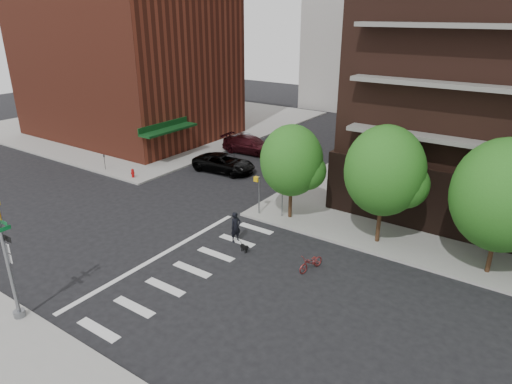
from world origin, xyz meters
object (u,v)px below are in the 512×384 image
(traffic_signal, at_px, (9,267))
(dog_walker, at_px, (236,227))
(parked_car_black, at_px, (224,163))
(fire_hydrant, at_px, (133,173))
(parked_car_silver, at_px, (245,141))
(parked_car_maroon, at_px, (251,145))
(scooter, at_px, (311,263))

(traffic_signal, xyz_separation_m, dog_walker, (3.44, 11.42, -1.76))
(traffic_signal, xyz_separation_m, parked_car_black, (-5.03, 20.98, -1.94))
(fire_hydrant, relative_size, parked_car_black, 0.13)
(fire_hydrant, height_order, parked_car_silver, parked_car_silver)
(parked_car_maroon, relative_size, dog_walker, 3.06)
(fire_hydrant, height_order, dog_walker, dog_walker)
(parked_car_black, bearing_deg, parked_car_silver, 16.71)
(parked_car_silver, xyz_separation_m, dog_walker, (11.18, -16.41, 0.24))
(fire_hydrant, relative_size, dog_walker, 0.39)
(fire_hydrant, height_order, parked_car_maroon, parked_car_maroon)
(parked_car_maroon, relative_size, scooter, 3.33)
(scooter, bearing_deg, fire_hydrant, -179.21)
(parked_car_black, xyz_separation_m, scooter, (13.72, -9.91, -0.31))
(fire_hydrant, distance_m, parked_car_maroon, 12.00)
(traffic_signal, bearing_deg, scooter, 51.88)
(fire_hydrant, bearing_deg, scooter, -12.70)
(parked_car_black, xyz_separation_m, parked_car_silver, (-2.70, 6.85, -0.06))
(parked_car_maroon, distance_m, parked_car_silver, 1.86)
(fire_hydrant, bearing_deg, parked_car_silver, 79.60)
(parked_car_black, xyz_separation_m, dog_walker, (8.48, -9.56, 0.18))
(fire_hydrant, height_order, scooter, scooter)
(traffic_signal, bearing_deg, fire_hydrant, 123.26)
(scooter, relative_size, dog_walker, 0.92)
(parked_car_black, bearing_deg, scooter, -130.64)
(traffic_signal, height_order, scooter, traffic_signal)
(parked_car_black, distance_m, scooter, 16.93)
(traffic_signal, distance_m, parked_car_black, 21.66)
(traffic_signal, height_order, parked_car_black, traffic_signal)
(dog_walker, bearing_deg, fire_hydrant, 91.14)
(traffic_signal, xyz_separation_m, parked_car_silver, (-7.73, 27.83, -2.01))
(traffic_signal, xyz_separation_m, parked_car_maroon, (-6.27, 26.69, -1.87))
(scooter, height_order, dog_walker, dog_walker)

